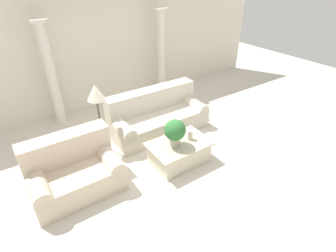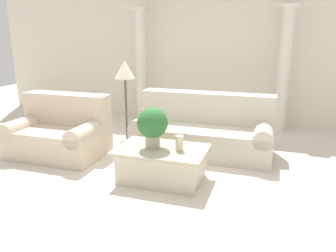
{
  "view_description": "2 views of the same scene",
  "coord_description": "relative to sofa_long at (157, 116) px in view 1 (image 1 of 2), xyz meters",
  "views": [
    {
      "loc": [
        -2.3,
        -3.44,
        3.18
      ],
      "look_at": [
        0.0,
        -0.07,
        0.68
      ],
      "focal_mm": 28.0,
      "sensor_mm": 36.0,
      "label": 1
    },
    {
      "loc": [
        1.36,
        -3.97,
        1.79
      ],
      "look_at": [
        0.08,
        -0.07,
        0.65
      ],
      "focal_mm": 35.0,
      "sensor_mm": 36.0,
      "label": 2
    }
  ],
  "objects": [
    {
      "name": "wall_back",
      "position": [
        -0.36,
        2.0,
        1.25
      ],
      "size": [
        10.0,
        0.06,
        3.2
      ],
      "color": "silver",
      "rests_on": "ground_plane"
    },
    {
      "name": "sofa_long",
      "position": [
        0.0,
        0.0,
        0.0
      ],
      "size": [
        2.11,
        0.93,
        0.91
      ],
      "color": "beige",
      "rests_on": "ground_plane"
    },
    {
      "name": "ground_plane",
      "position": [
        -0.36,
        -0.87,
        -0.35
      ],
      "size": [
        16.0,
        16.0,
        0.0
      ],
      "primitive_type": "plane",
      "color": "silver"
    },
    {
      "name": "column_right",
      "position": [
        1.14,
        1.58,
        0.83
      ],
      "size": [
        0.31,
        0.31,
        2.32
      ],
      "color": "silver",
      "rests_on": "ground_plane"
    },
    {
      "name": "pillar_candle",
      "position": [
        -0.04,
        -1.21,
        0.17
      ],
      "size": [
        0.1,
        0.1,
        0.19
      ],
      "color": "beige",
      "rests_on": "coffee_table"
    },
    {
      "name": "floor_lamp",
      "position": [
        -1.3,
        -0.03,
        0.82
      ],
      "size": [
        0.33,
        0.33,
        1.4
      ],
      "color": "#4C473D",
      "rests_on": "ground_plane"
    },
    {
      "name": "loveseat",
      "position": [
        -2.09,
        -0.77,
        0.0
      ],
      "size": [
        1.4,
        0.93,
        0.91
      ],
      "color": "beige",
      "rests_on": "ground_plane"
    },
    {
      "name": "column_left",
      "position": [
        -1.7,
        1.58,
        0.83
      ],
      "size": [
        0.31,
        0.31,
        2.32
      ],
      "color": "silver",
      "rests_on": "ground_plane"
    },
    {
      "name": "potted_plant",
      "position": [
        -0.39,
        -1.21,
        0.37
      ],
      "size": [
        0.38,
        0.38,
        0.52
      ],
      "color": "#B2A893",
      "rests_on": "coffee_table"
    },
    {
      "name": "coffee_table",
      "position": [
        -0.28,
        -1.2,
        -0.14
      ],
      "size": [
        1.13,
        0.75,
        0.43
      ],
      "color": "beige",
      "rests_on": "ground_plane"
    }
  ]
}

